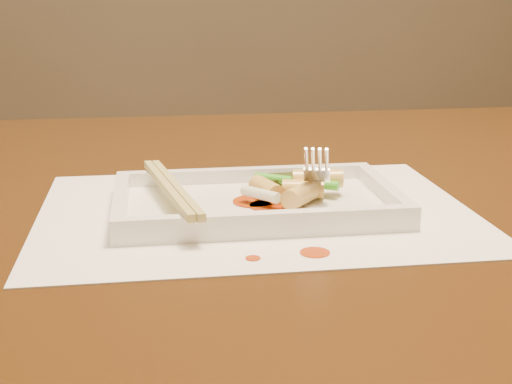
{
  "coord_description": "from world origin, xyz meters",
  "views": [
    {
      "loc": [
        -0.14,
        -0.7,
        0.96
      ],
      "look_at": [
        -0.05,
        -0.07,
        0.77
      ],
      "focal_mm": 50.0,
      "sensor_mm": 36.0,
      "label": 1
    }
  ],
  "objects": [
    {
      "name": "plate_base",
      "position": [
        -0.05,
        -0.07,
        0.76
      ],
      "size": [
        0.26,
        0.16,
        0.01
      ],
      "primitive_type": "cube",
      "color": "white",
      "rests_on": "placemat"
    },
    {
      "name": "scallion_white",
      "position": [
        -0.05,
        -0.08,
        0.77
      ],
      "size": [
        0.03,
        0.04,
        0.01
      ],
      "primitive_type": "cylinder",
      "rotation": [
        1.57,
        0.0,
        0.73
      ],
      "color": "#EAEACC",
      "rests_on": "plate_base"
    },
    {
      "name": "rice_cake_2",
      "position": [
        0.01,
        -0.05,
        0.78
      ],
      "size": [
        0.05,
        0.02,
        0.02
      ],
      "primitive_type": "cylinder",
      "rotation": [
        1.57,
        0.0,
        1.46
      ],
      "color": "#E2C769",
      "rests_on": "plate_base"
    },
    {
      "name": "plate_rim_near",
      "position": [
        -0.05,
        -0.14,
        0.77
      ],
      "size": [
        0.26,
        0.01,
        0.01
      ],
      "primitive_type": "cube",
      "color": "white",
      "rests_on": "plate_base"
    },
    {
      "name": "veg_piece",
      "position": [
        -0.02,
        -0.03,
        0.77
      ],
      "size": [
        0.04,
        0.03,
        0.01
      ],
      "primitive_type": "cube",
      "rotation": [
        0.0,
        0.0,
        0.09
      ],
      "color": "black",
      "rests_on": "plate_base"
    },
    {
      "name": "fork",
      "position": [
        0.02,
        -0.05,
        0.83
      ],
      "size": [
        0.09,
        0.1,
        0.14
      ],
      "primitive_type": null,
      "color": "silver",
      "rests_on": "plate_base"
    },
    {
      "name": "placemat",
      "position": [
        -0.05,
        -0.07,
        0.75
      ],
      "size": [
        0.4,
        0.3,
        0.0
      ],
      "primitive_type": "cube",
      "color": "white",
      "rests_on": "table"
    },
    {
      "name": "sauce_blob_0",
      "position": [
        -0.04,
        -0.08,
        0.76
      ],
      "size": [
        0.04,
        0.04,
        0.0
      ],
      "primitive_type": "cylinder",
      "color": "#AD3205",
      "rests_on": "plate_base"
    },
    {
      "name": "rice_cake_1",
      "position": [
        -0.04,
        -0.06,
        0.77
      ],
      "size": [
        0.03,
        0.05,
        0.02
      ],
      "primitive_type": "cylinder",
      "rotation": [
        1.57,
        0.0,
        0.3
      ],
      "color": "#E2C769",
      "rests_on": "plate_base"
    },
    {
      "name": "scallion_green",
      "position": [
        -0.01,
        -0.05,
        0.77
      ],
      "size": [
        0.08,
        0.05,
        0.01
      ],
      "primitive_type": "cylinder",
      "rotation": [
        1.57,
        0.0,
        1.01
      ],
      "color": "#2E9C19",
      "rests_on": "plate_base"
    },
    {
      "name": "plate_rim_right",
      "position": [
        0.07,
        -0.07,
        0.77
      ],
      "size": [
        0.01,
        0.14,
        0.01
      ],
      "primitive_type": "cube",
      "color": "white",
      "rests_on": "plate_base"
    },
    {
      "name": "sauce_splatter_a",
      "position": [
        -0.02,
        -0.18,
        0.75
      ],
      "size": [
        0.02,
        0.02,
        0.0
      ],
      "primitive_type": "cylinder",
      "color": "#AD3205",
      "rests_on": "placemat"
    },
    {
      "name": "plate_rim_far",
      "position": [
        -0.05,
        0.01,
        0.77
      ],
      "size": [
        0.26,
        0.01,
        0.01
      ],
      "primitive_type": "cube",
      "color": "white",
      "rests_on": "plate_base"
    },
    {
      "name": "chopstick_b",
      "position": [
        -0.13,
        -0.07,
        0.78
      ],
      "size": [
        0.04,
        0.19,
        0.01
      ],
      "primitive_type": "cube",
      "rotation": [
        0.0,
        0.0,
        0.19
      ],
      "color": "tan",
      "rests_on": "plate_rim_near"
    },
    {
      "name": "rice_cake_0",
      "position": [
        -0.01,
        -0.08,
        0.77
      ],
      "size": [
        0.05,
        0.05,
        0.02
      ],
      "primitive_type": "cylinder",
      "rotation": [
        1.57,
        0.0,
        2.42
      ],
      "color": "#E2C769",
      "rests_on": "plate_base"
    },
    {
      "name": "rice_cake_3",
      "position": [
        -0.01,
        -0.07,
        0.77
      ],
      "size": [
        0.04,
        0.03,
        0.02
      ],
      "primitive_type": "cylinder",
      "rotation": [
        1.57,
        0.0,
        1.34
      ],
      "color": "#E2C769",
      "rests_on": "plate_base"
    },
    {
      "name": "chopstick_a",
      "position": [
        -0.13,
        -0.07,
        0.78
      ],
      "size": [
        0.04,
        0.19,
        0.01
      ],
      "primitive_type": "cube",
      "rotation": [
        0.0,
        0.0,
        0.19
      ],
      "color": "tan",
      "rests_on": "plate_rim_near"
    },
    {
      "name": "table",
      "position": [
        0.0,
        0.0,
        0.65
      ],
      "size": [
        1.4,
        0.9,
        0.75
      ],
      "color": "black",
      "rests_on": "ground"
    },
    {
      "name": "sauce_splatter_b",
      "position": [
        -0.07,
        -0.19,
        0.75
      ],
      "size": [
        0.01,
        0.01,
        0.0
      ],
      "primitive_type": "cylinder",
      "color": "#AD3205",
      "rests_on": "placemat"
    },
    {
      "name": "plate_rim_left",
      "position": [
        -0.18,
        -0.07,
        0.77
      ],
      "size": [
        0.01,
        0.14,
        0.01
      ],
      "primitive_type": "cube",
      "color": "white",
      "rests_on": "plate_base"
    },
    {
      "name": "sauce_blob_1",
      "position": [
        -0.05,
        -0.07,
        0.76
      ],
      "size": [
        0.04,
        0.04,
        0.0
      ],
      "primitive_type": "cylinder",
      "color": "#AD3205",
      "rests_on": "plate_base"
    }
  ]
}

